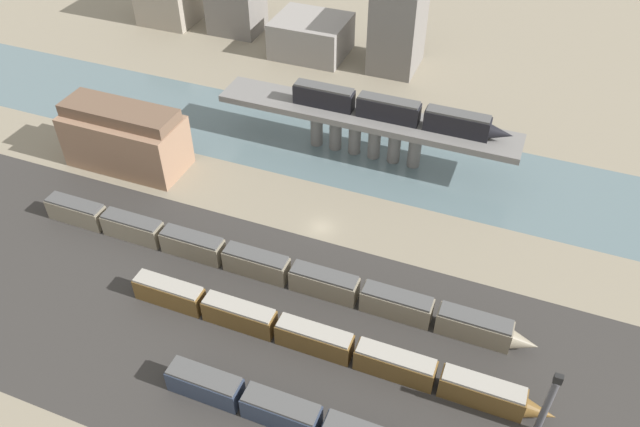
% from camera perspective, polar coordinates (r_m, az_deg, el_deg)
% --- Properties ---
extents(ground_plane, '(400.00, 400.00, 0.00)m').
position_cam_1_polar(ground_plane, '(105.53, 0.11, -1.29)').
color(ground_plane, gray).
extents(railbed_yard, '(280.00, 42.00, 0.01)m').
position_cam_1_polar(railbed_yard, '(90.71, -5.50, -10.85)').
color(railbed_yard, '#33302D').
rests_on(railbed_yard, ground).
extents(river_water, '(320.00, 23.68, 0.01)m').
position_cam_1_polar(river_water, '(122.36, 4.02, 5.46)').
color(river_water, slate).
rests_on(river_water, ground).
extents(bridge, '(57.37, 8.29, 9.05)m').
position_cam_1_polar(bridge, '(118.42, 4.17, 8.21)').
color(bridge, slate).
rests_on(bridge, ground).
extents(train_on_bridge, '(40.78, 2.85, 4.11)m').
position_cam_1_polar(train_on_bridge, '(115.07, 6.89, 9.33)').
color(train_on_bridge, black).
rests_on(train_on_bridge, bridge).
extents(train_yard_mid, '(60.55, 2.82, 4.02)m').
position_cam_1_polar(train_yard_mid, '(86.97, 0.21, -11.62)').
color(train_yard_mid, brown).
rests_on(train_yard_mid, ground).
extents(train_yard_far, '(81.46, 3.00, 4.11)m').
position_cam_1_polar(train_yard_far, '(96.68, -5.21, -4.77)').
color(train_yard_far, gray).
rests_on(train_yard_far, ground).
extents(warehouse_building, '(22.15, 10.14, 12.35)m').
position_cam_1_polar(warehouse_building, '(121.74, -17.38, 6.65)').
color(warehouse_building, '#937056').
rests_on(warehouse_building, ground).
extents(signal_tower, '(1.00, 0.86, 11.94)m').
position_cam_1_polar(signal_tower, '(81.26, 20.02, -16.17)').
color(signal_tower, '#4C4C51').
rests_on(signal_tower, ground).
extents(city_block_left, '(12.70, 10.55, 16.35)m').
position_cam_1_polar(city_block_left, '(167.99, -7.73, 18.78)').
color(city_block_left, slate).
rests_on(city_block_left, ground).
extents(city_block_center, '(17.34, 14.84, 8.75)m').
position_cam_1_polar(city_block_center, '(156.66, -0.81, 15.91)').
color(city_block_center, gray).
rests_on(city_block_center, ground).
extents(city_block_right, '(10.57, 13.28, 19.39)m').
position_cam_1_polar(city_block_right, '(149.20, 7.14, 16.51)').
color(city_block_right, slate).
rests_on(city_block_right, ground).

